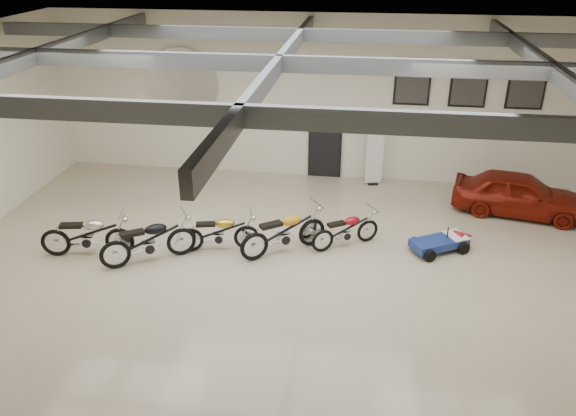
# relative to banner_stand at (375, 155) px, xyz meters

# --- Properties ---
(floor) EXTENTS (16.00, 12.00, 0.01)m
(floor) POSITION_rel_banner_stand_xyz_m (-2.05, -5.50, -0.95)
(floor) COLOR #BEAB91
(floor) RESTS_ON ground
(ceiling) EXTENTS (16.00, 12.00, 0.01)m
(ceiling) POSITION_rel_banner_stand_xyz_m (-2.05, -5.50, 4.05)
(ceiling) COLOR slate
(ceiling) RESTS_ON back_wall
(back_wall) EXTENTS (16.00, 0.02, 5.00)m
(back_wall) POSITION_rel_banner_stand_xyz_m (-2.05, 0.50, 1.55)
(back_wall) COLOR silver
(back_wall) RESTS_ON floor
(ceiling_beams) EXTENTS (15.80, 11.80, 0.32)m
(ceiling_beams) POSITION_rel_banner_stand_xyz_m (-2.05, -5.50, 3.80)
(ceiling_beams) COLOR #4F5255
(ceiling_beams) RESTS_ON ceiling
(door) EXTENTS (0.92, 0.08, 2.10)m
(door) POSITION_rel_banner_stand_xyz_m (-1.55, 0.45, 0.10)
(door) COLOR black
(door) RESTS_ON back_wall
(logo_plaque) EXTENTS (2.30, 0.06, 1.16)m
(logo_plaque) POSITION_rel_banner_stand_xyz_m (-6.05, 0.45, 1.85)
(logo_plaque) COLOR silver
(logo_plaque) RESTS_ON back_wall
(poster_left) EXTENTS (1.05, 0.08, 1.35)m
(poster_left) POSITION_rel_banner_stand_xyz_m (0.95, 0.46, 2.15)
(poster_left) COLOR black
(poster_left) RESTS_ON back_wall
(poster_mid) EXTENTS (1.05, 0.08, 1.35)m
(poster_mid) POSITION_rel_banner_stand_xyz_m (2.55, 0.46, 2.15)
(poster_mid) COLOR black
(poster_mid) RESTS_ON back_wall
(poster_right) EXTENTS (1.05, 0.08, 1.35)m
(poster_right) POSITION_rel_banner_stand_xyz_m (4.15, 0.46, 2.15)
(poster_right) COLOR black
(poster_right) RESTS_ON back_wall
(oil_sign) EXTENTS (0.72, 0.10, 0.72)m
(oil_sign) POSITION_rel_banner_stand_xyz_m (-0.15, 0.45, 0.75)
(oil_sign) COLOR white
(oil_sign) RESTS_ON back_wall
(banner_stand) EXTENTS (0.55, 0.32, 1.91)m
(banner_stand) POSITION_rel_banner_stand_xyz_m (0.00, 0.00, 0.00)
(banner_stand) COLOR white
(banner_stand) RESTS_ON floor
(motorcycle_silver) EXTENTS (2.25, 1.06, 1.12)m
(motorcycle_silver) POSITION_rel_banner_stand_xyz_m (-6.75, -5.29, -0.39)
(motorcycle_silver) COLOR silver
(motorcycle_silver) RESTS_ON floor
(motorcycle_black) EXTENTS (2.23, 1.73, 1.14)m
(motorcycle_black) POSITION_rel_banner_stand_xyz_m (-5.19, -5.37, -0.38)
(motorcycle_black) COLOR silver
(motorcycle_black) RESTS_ON floor
(motorcycle_gold) EXTENTS (2.02, 1.04, 1.01)m
(motorcycle_gold) POSITION_rel_banner_stand_xyz_m (-3.71, -4.62, -0.45)
(motorcycle_gold) COLOR silver
(motorcycle_gold) RESTS_ON floor
(motorcycle_yellow) EXTENTS (2.21, 1.85, 1.15)m
(motorcycle_yellow) POSITION_rel_banner_stand_xyz_m (-2.12, -4.51, -0.38)
(motorcycle_yellow) COLOR silver
(motorcycle_yellow) RESTS_ON floor
(motorcycle_red) EXTENTS (1.83, 1.43, 0.94)m
(motorcycle_red) POSITION_rel_banner_stand_xyz_m (-0.66, -4.00, -0.48)
(motorcycle_red) COLOR silver
(motorcycle_red) RESTS_ON floor
(go_kart) EXTENTS (1.87, 1.52, 0.62)m
(go_kart) POSITION_rel_banner_stand_xyz_m (1.74, -3.86, -0.64)
(go_kart) COLOR navy
(go_kart) RESTS_ON floor
(vintage_car) EXTENTS (2.06, 3.70, 1.19)m
(vintage_car) POSITION_rel_banner_stand_xyz_m (3.95, -1.50, -0.36)
(vintage_car) COLOR maroon
(vintage_car) RESTS_ON floor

